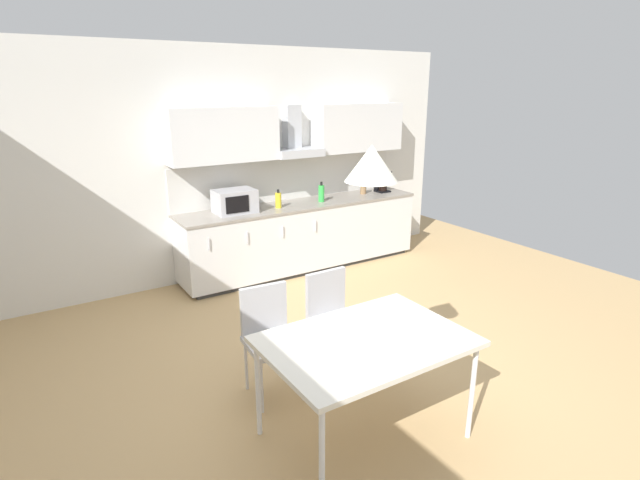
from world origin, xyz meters
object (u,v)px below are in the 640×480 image
(chair_far_right, at_px, (332,312))
(pendant_lamp, at_px, (372,163))
(dining_table, at_px, (366,345))
(bottle_green, at_px, (321,193))
(microwave, at_px, (235,201))
(chair_far_left, at_px, (269,330))
(bottle_yellow, at_px, (278,200))
(coffee_maker, at_px, (382,181))
(bottle_brown, at_px, (363,187))

(chair_far_right, xyz_separation_m, pendant_lamp, (-0.30, -0.85, 1.38))
(dining_table, bearing_deg, bottle_green, 62.22)
(microwave, xyz_separation_m, chair_far_left, (-0.72, -2.30, -0.49))
(bottle_yellow, height_order, chair_far_right, bottle_yellow)
(chair_far_left, distance_m, pendant_lamp, 1.65)
(dining_table, height_order, chair_far_right, chair_far_right)
(coffee_maker, bearing_deg, dining_table, -130.46)
(bottle_green, distance_m, chair_far_left, 2.99)
(bottle_yellow, bearing_deg, pendant_lamp, -107.75)
(bottle_yellow, xyz_separation_m, chair_far_right, (-0.69, -2.24, -0.45))
(coffee_maker, relative_size, bottle_yellow, 1.30)
(chair_far_right, bearing_deg, coffee_maker, 44.01)
(microwave, bearing_deg, bottle_yellow, -5.65)
(bottle_brown, bearing_deg, pendant_lamp, -126.87)
(pendant_lamp, bearing_deg, chair_far_right, 70.54)
(coffee_maker, xyz_separation_m, bottle_green, (-1.08, -0.08, -0.04))
(bottle_brown, distance_m, pendant_lamp, 4.09)
(microwave, height_order, coffee_maker, coffee_maker)
(bottle_green, distance_m, pendant_lamp, 3.61)
(microwave, distance_m, coffee_maker, 2.27)
(bottle_brown, distance_m, bottle_yellow, 1.40)
(bottle_brown, height_order, dining_table, bottle_brown)
(coffee_maker, distance_m, dining_table, 4.18)
(dining_table, bearing_deg, microwave, 82.20)
(coffee_maker, xyz_separation_m, bottle_brown, (-0.32, 0.01, -0.05))
(coffee_maker, relative_size, dining_table, 0.22)
(bottle_yellow, bearing_deg, microwave, 174.35)
(chair_far_right, relative_size, pendant_lamp, 2.72)
(bottle_brown, relative_size, dining_table, 0.17)
(microwave, bearing_deg, chair_far_right, -93.28)
(microwave, xyz_separation_m, pendant_lamp, (-0.43, -3.15, 0.89))
(chair_far_right, distance_m, chair_far_left, 0.59)
(coffee_maker, xyz_separation_m, dining_table, (-2.71, -3.17, -0.33))
(bottle_brown, relative_size, bottle_yellow, 0.97)
(coffee_maker, distance_m, bottle_green, 1.08)
(dining_table, distance_m, chair_far_left, 0.91)
(bottle_green, bearing_deg, chair_far_left, -130.57)
(pendant_lamp, bearing_deg, dining_table, 90.00)
(microwave, bearing_deg, dining_table, -97.80)
(pendant_lamp, bearing_deg, coffee_maker, 49.54)
(coffee_maker, bearing_deg, bottle_yellow, -177.28)
(microwave, relative_size, coffee_maker, 1.60)
(bottle_green, height_order, chair_far_left, bottle_green)
(dining_table, height_order, chair_far_left, chair_far_left)
(dining_table, distance_m, pendant_lamp, 1.20)
(microwave, xyz_separation_m, bottle_yellow, (0.56, -0.06, -0.04))
(chair_far_right, bearing_deg, bottle_brown, 48.21)
(microwave, xyz_separation_m, bottle_brown, (1.96, 0.04, -0.04))
(chair_far_left, bearing_deg, coffee_maker, 37.78)
(chair_far_left, bearing_deg, bottle_brown, 41.08)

